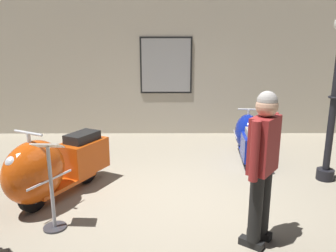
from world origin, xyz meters
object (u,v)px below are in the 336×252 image
(scooter_0, at_px, (51,167))
(scooter_1, at_px, (249,137))
(visitor_0, at_px, (263,159))
(info_stanchion, at_px, (52,193))
(lamppost, at_px, (334,98))

(scooter_0, relative_size, scooter_1, 1.16)
(scooter_1, height_order, visitor_0, visitor_0)
(visitor_0, bearing_deg, info_stanchion, 30.18)
(visitor_0, bearing_deg, lamppost, -94.60)
(scooter_1, xyz_separation_m, visitor_0, (-0.58, -2.87, 0.57))
(scooter_1, distance_m, info_stanchion, 3.94)
(visitor_0, distance_m, info_stanchion, 2.49)
(scooter_0, distance_m, lamppost, 4.43)
(scooter_1, bearing_deg, lamppost, -130.12)
(lamppost, xyz_separation_m, info_stanchion, (-4.03, -1.49, -0.91))
(scooter_0, bearing_deg, visitor_0, 95.74)
(scooter_0, height_order, scooter_1, scooter_0)
(info_stanchion, bearing_deg, scooter_0, 108.89)
(scooter_1, xyz_separation_m, lamppost, (1.03, -1.08, 0.95))
(lamppost, distance_m, visitor_0, 2.44)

